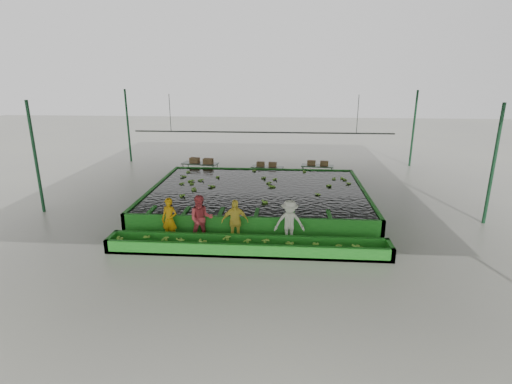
# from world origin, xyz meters

# --- Properties ---
(ground) EXTENTS (80.00, 80.00, 0.00)m
(ground) POSITION_xyz_m (0.00, 0.00, 0.00)
(ground) COLOR gray
(ground) RESTS_ON ground
(shed_roof) EXTENTS (20.00, 22.00, 0.04)m
(shed_roof) POSITION_xyz_m (0.00, 0.00, 5.00)
(shed_roof) COLOR gray
(shed_roof) RESTS_ON shed_posts
(shed_posts) EXTENTS (20.00, 22.00, 5.00)m
(shed_posts) POSITION_xyz_m (0.00, 0.00, 2.50)
(shed_posts) COLOR #174326
(shed_posts) RESTS_ON ground
(flotation_tank) EXTENTS (10.00, 8.00, 0.90)m
(flotation_tank) POSITION_xyz_m (0.00, 1.50, 0.45)
(flotation_tank) COLOR #1C7A1C
(flotation_tank) RESTS_ON ground
(tank_water) EXTENTS (9.70, 7.70, 0.00)m
(tank_water) POSITION_xyz_m (0.00, 1.50, 0.85)
(tank_water) COLOR black
(tank_water) RESTS_ON flotation_tank
(sorting_trough) EXTENTS (10.00, 1.00, 0.50)m
(sorting_trough) POSITION_xyz_m (0.00, -3.60, 0.25)
(sorting_trough) COLOR #1C7A1C
(sorting_trough) RESTS_ON ground
(cableway_rail) EXTENTS (0.08, 0.08, 14.00)m
(cableway_rail) POSITION_xyz_m (0.00, 5.00, 3.00)
(cableway_rail) COLOR #59605B
(cableway_rail) RESTS_ON shed_roof
(rail_hanger_left) EXTENTS (0.04, 0.04, 2.00)m
(rail_hanger_left) POSITION_xyz_m (-5.00, 5.00, 4.00)
(rail_hanger_left) COLOR #59605B
(rail_hanger_left) RESTS_ON shed_roof
(rail_hanger_right) EXTENTS (0.04, 0.04, 2.00)m
(rail_hanger_right) POSITION_xyz_m (5.00, 5.00, 4.00)
(rail_hanger_right) COLOR #59605B
(rail_hanger_right) RESTS_ON shed_roof
(worker_a) EXTENTS (0.69, 0.53, 1.69)m
(worker_a) POSITION_xyz_m (-2.99, -2.80, 0.84)
(worker_a) COLOR #BB830B
(worker_a) RESTS_ON ground
(worker_b) EXTENTS (1.02, 0.88, 1.82)m
(worker_b) POSITION_xyz_m (-1.80, -2.80, 0.91)
(worker_b) COLOR #C53F44
(worker_b) RESTS_ON ground
(worker_c) EXTENTS (1.06, 0.61, 1.69)m
(worker_c) POSITION_xyz_m (-0.54, -2.80, 0.85)
(worker_c) COLOR yellow
(worker_c) RESTS_ON ground
(worker_d) EXTENTS (1.16, 0.72, 1.73)m
(worker_d) POSITION_xyz_m (1.47, -2.80, 0.86)
(worker_d) COLOR beige
(worker_d) RESTS_ON ground
(packing_table_left) EXTENTS (2.21, 1.20, 0.95)m
(packing_table_left) POSITION_xyz_m (-3.76, 6.35, 0.48)
(packing_table_left) COLOR #59605B
(packing_table_left) RESTS_ON ground
(packing_table_mid) EXTENTS (1.94, 1.04, 0.84)m
(packing_table_mid) POSITION_xyz_m (0.25, 6.15, 0.42)
(packing_table_mid) COLOR #59605B
(packing_table_mid) RESTS_ON ground
(packing_table_right) EXTENTS (1.95, 1.01, 0.85)m
(packing_table_right) POSITION_xyz_m (3.17, 6.67, 0.42)
(packing_table_right) COLOR #59605B
(packing_table_right) RESTS_ON ground
(box_stack_left) EXTENTS (1.45, 0.65, 0.30)m
(box_stack_left) POSITION_xyz_m (-3.66, 6.27, 0.95)
(box_stack_left) COLOR brown
(box_stack_left) RESTS_ON packing_table_left
(box_stack_mid) EXTENTS (1.17, 0.43, 0.25)m
(box_stack_mid) POSITION_xyz_m (0.19, 6.23, 0.84)
(box_stack_mid) COLOR brown
(box_stack_mid) RESTS_ON packing_table_mid
(box_stack_right) EXTENTS (1.25, 0.50, 0.26)m
(box_stack_right) POSITION_xyz_m (3.19, 6.68, 0.85)
(box_stack_right) COLOR brown
(box_stack_right) RESTS_ON packing_table_right
(floating_bananas) EXTENTS (8.92, 6.08, 0.12)m
(floating_bananas) POSITION_xyz_m (0.00, 2.30, 0.85)
(floating_bananas) COLOR #72B633
(floating_bananas) RESTS_ON tank_water
(trough_bananas) EXTENTS (9.27, 0.62, 0.12)m
(trough_bananas) POSITION_xyz_m (0.00, -3.60, 0.40)
(trough_bananas) COLOR #72B633
(trough_bananas) RESTS_ON sorting_trough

